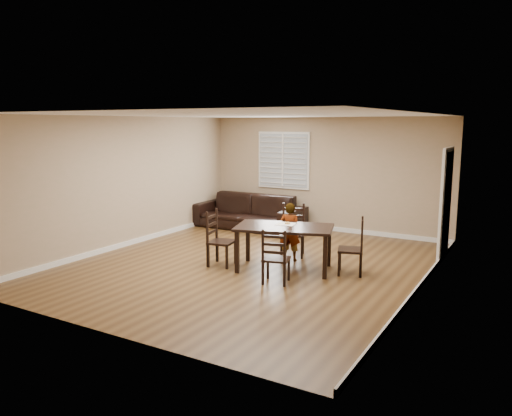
# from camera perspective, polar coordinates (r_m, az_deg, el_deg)

# --- Properties ---
(ground) EXTENTS (7.00, 7.00, 0.00)m
(ground) POSITION_cam_1_polar(r_m,az_deg,el_deg) (9.19, -0.60, -6.47)
(ground) COLOR brown
(ground) RESTS_ON ground
(room) EXTENTS (6.04, 7.04, 2.72)m
(room) POSITION_cam_1_polar(r_m,az_deg,el_deg) (9.00, 0.15, 4.89)
(room) COLOR tan
(room) RESTS_ON ground
(dining_table) EXTENTS (1.87, 1.38, 0.78)m
(dining_table) POSITION_cam_1_polar(r_m,az_deg,el_deg) (8.74, 3.26, -2.65)
(dining_table) COLOR black
(dining_table) RESTS_ON ground
(chair_near) EXTENTS (0.58, 0.56, 1.01)m
(chair_near) POSITION_cam_1_polar(r_m,az_deg,el_deg) (9.82, 4.25, -2.69)
(chair_near) COLOR black
(chair_near) RESTS_ON ground
(chair_far) EXTENTS (0.49, 0.47, 0.91)m
(chair_far) POSITION_cam_1_polar(r_m,az_deg,el_deg) (7.98, 2.13, -5.92)
(chair_far) COLOR black
(chair_far) RESTS_ON ground
(chair_left) EXTENTS (0.49, 0.52, 1.01)m
(chair_left) POSITION_cam_1_polar(r_m,az_deg,el_deg) (9.10, -4.64, -3.69)
(chair_left) COLOR black
(chair_left) RESTS_ON ground
(chair_right) EXTENTS (0.53, 0.55, 0.98)m
(chair_right) POSITION_cam_1_polar(r_m,az_deg,el_deg) (8.68, 11.52, -4.60)
(chair_right) COLOR black
(chair_right) RESTS_ON ground
(child) EXTENTS (0.44, 0.33, 1.10)m
(child) POSITION_cam_1_polar(r_m,az_deg,el_deg) (9.35, 3.88, -2.73)
(child) COLOR gray
(child) RESTS_ON ground
(napkin) EXTENTS (0.37, 0.37, 0.00)m
(napkin) POSITION_cam_1_polar(r_m,az_deg,el_deg) (8.90, 3.47, -1.83)
(napkin) COLOR #F0E4CF
(napkin) RESTS_ON dining_table
(donut) EXTENTS (0.10, 0.10, 0.04)m
(donut) POSITION_cam_1_polar(r_m,az_deg,el_deg) (8.90, 3.60, -1.71)
(donut) COLOR #BF8B44
(donut) RESTS_ON napkin
(sofa) EXTENTS (2.82, 1.13, 0.82)m
(sofa) POSITION_cam_1_polar(r_m,az_deg,el_deg) (12.28, -0.95, -0.41)
(sofa) COLOR black
(sofa) RESTS_ON ground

